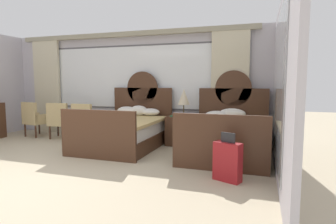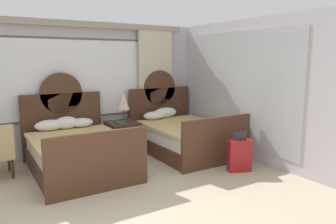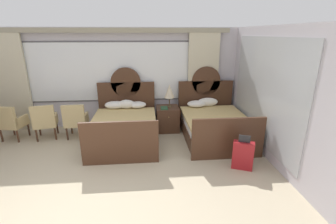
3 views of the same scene
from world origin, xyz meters
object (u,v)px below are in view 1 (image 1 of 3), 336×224
(bed_near_mirror, at_px, (227,137))
(nightstand_between_beds, at_px, (181,130))
(armchair_by_window_right, at_px, (34,118))
(suitcase_on_floor, at_px, (228,161))
(table_lamp_on_nightstand, at_px, (184,97))
(armchair_by_window_left, at_px, (85,120))
(book_on_nightstand, at_px, (175,116))
(armchair_by_window_centre, at_px, (60,119))
(bed_near_window, at_px, (125,130))

(bed_near_mirror, relative_size, nightstand_between_beds, 3.25)
(armchair_by_window_right, xyz_separation_m, suitcase_on_floor, (5.18, -1.81, -0.20))
(table_lamp_on_nightstand, relative_size, armchair_by_window_left, 0.68)
(table_lamp_on_nightstand, distance_m, armchair_by_window_right, 4.01)
(book_on_nightstand, relative_size, armchair_by_window_right, 0.29)
(armchair_by_window_left, distance_m, armchair_by_window_centre, 0.74)
(nightstand_between_beds, distance_m, armchair_by_window_left, 2.37)
(armchair_by_window_centre, relative_size, armchair_by_window_right, 1.00)
(armchair_by_window_right, bearing_deg, book_on_nightstand, 2.63)
(bed_near_window, distance_m, armchair_by_window_right, 2.81)
(armchair_by_window_left, bearing_deg, book_on_nightstand, 4.46)
(armchair_by_window_right, height_order, suitcase_on_floor, armchair_by_window_right)
(armchair_by_window_centre, distance_m, armchair_by_window_right, 0.81)
(book_on_nightstand, distance_m, armchair_by_window_left, 2.26)
(bed_near_window, height_order, nightstand_between_beds, bed_near_window)
(table_lamp_on_nightstand, height_order, armchair_by_window_right, table_lamp_on_nightstand)
(bed_near_mirror, relative_size, armchair_by_window_centre, 2.35)
(armchair_by_window_left, bearing_deg, bed_near_window, -14.16)
(bed_near_mirror, bearing_deg, armchair_by_window_centre, 175.61)
(book_on_nightstand, bearing_deg, suitcase_on_floor, -55.07)
(armchair_by_window_left, relative_size, suitcase_on_floor, 1.28)
(bed_near_mirror, height_order, nightstand_between_beds, bed_near_mirror)
(armchair_by_window_centre, bearing_deg, table_lamp_on_nightstand, 5.92)
(nightstand_between_beds, height_order, suitcase_on_floor, suitcase_on_floor)
(armchair_by_window_left, bearing_deg, nightstand_between_beds, 7.14)
(armchair_by_window_left, xyz_separation_m, armchair_by_window_right, (-1.55, 0.00, 0.00))
(armchair_by_window_left, bearing_deg, armchair_by_window_right, 179.96)
(book_on_nightstand, bearing_deg, armchair_by_window_left, -175.54)
(table_lamp_on_nightstand, distance_m, armchair_by_window_centre, 3.21)
(bed_near_window, bearing_deg, bed_near_mirror, -0.21)
(table_lamp_on_nightstand, height_order, armchair_by_window_left, table_lamp_on_nightstand)
(table_lamp_on_nightstand, relative_size, armchair_by_window_centre, 0.68)
(book_on_nightstand, relative_size, armchair_by_window_centre, 0.29)
(table_lamp_on_nightstand, bearing_deg, nightstand_between_beds, -146.20)
(nightstand_between_beds, xyz_separation_m, book_on_nightstand, (-0.10, -0.12, 0.34))
(armchair_by_window_right, bearing_deg, armchair_by_window_centre, 0.05)
(armchair_by_window_right, bearing_deg, nightstand_between_beds, 4.30)
(nightstand_between_beds, distance_m, table_lamp_on_nightstand, 0.76)
(bed_near_window, bearing_deg, armchair_by_window_left, 165.84)
(armchair_by_window_left, bearing_deg, suitcase_on_floor, -26.48)
(book_on_nightstand, height_order, suitcase_on_floor, suitcase_on_floor)
(bed_near_window, height_order, armchair_by_window_left, bed_near_window)
(bed_near_mirror, distance_m, book_on_nightstand, 1.34)
(table_lamp_on_nightstand, xyz_separation_m, book_on_nightstand, (-0.15, -0.15, -0.41))
(suitcase_on_floor, bearing_deg, nightstand_between_beds, 121.36)
(table_lamp_on_nightstand, bearing_deg, book_on_nightstand, -135.24)
(book_on_nightstand, bearing_deg, armchair_by_window_centre, -176.68)
(armchair_by_window_centre, bearing_deg, bed_near_window, -9.02)
(bed_near_window, xyz_separation_m, book_on_nightstand, (1.01, 0.49, 0.31))
(table_lamp_on_nightstand, xyz_separation_m, armchair_by_window_centre, (-3.14, -0.33, -0.59))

